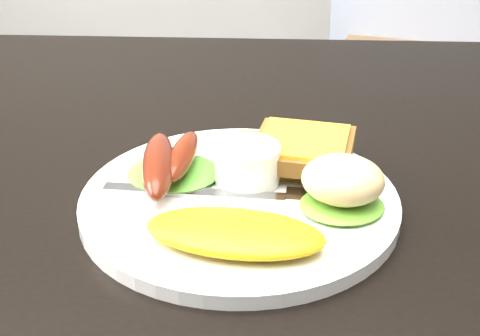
{
  "coord_description": "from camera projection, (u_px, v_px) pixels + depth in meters",
  "views": [
    {
      "loc": [
        -0.02,
        -0.55,
        1.04
      ],
      "look_at": [
        -0.05,
        -0.06,
        0.78
      ],
      "focal_mm": 50.0,
      "sensor_mm": 36.0,
      "label": 1
    }
  ],
  "objects": [
    {
      "name": "omelette",
      "position": [
        235.0,
        233.0,
        0.48
      ],
      "size": [
        0.14,
        0.08,
        0.02
      ],
      "primitive_type": "ellipsoid",
      "rotation": [
        0.0,
        0.0,
        -0.14
      ],
      "color": "gold",
      "rests_on": "plate"
    },
    {
      "name": "fork",
      "position": [
        194.0,
        193.0,
        0.55
      ],
      "size": [
        0.15,
        0.02,
        0.0
      ],
      "primitive_type": "cube",
      "rotation": [
        0.0,
        0.0,
        -0.07
      ],
      "color": "#ADAFB7",
      "rests_on": "plate"
    },
    {
      "name": "sausage_b",
      "position": [
        183.0,
        155.0,
        0.57
      ],
      "size": [
        0.03,
        0.09,
        0.02
      ],
      "primitive_type": "ellipsoid",
      "rotation": [
        0.0,
        0.0,
        -0.09
      ],
      "color": "maroon",
      "rests_on": "lettuce_left"
    },
    {
      "name": "sausage_a",
      "position": [
        158.0,
        165.0,
        0.55
      ],
      "size": [
        0.04,
        0.11,
        0.03
      ],
      "primitive_type": "ellipsoid",
      "rotation": [
        0.0,
        0.0,
        0.13
      ],
      "color": "#612312",
      "rests_on": "lettuce_left"
    },
    {
      "name": "plate",
      "position": [
        239.0,
        201.0,
        0.55
      ],
      "size": [
        0.26,
        0.26,
        0.01
      ],
      "primitive_type": "cylinder",
      "color": "white",
      "rests_on": "dining_table"
    },
    {
      "name": "lettuce_right",
      "position": [
        342.0,
        205.0,
        0.53
      ],
      "size": [
        0.08,
        0.07,
        0.01
      ],
      "primitive_type": "ellipsoid",
      "rotation": [
        0.0,
        0.0,
        0.16
      ],
      "color": "#4FA325",
      "rests_on": "plate"
    },
    {
      "name": "dining_table",
      "position": [
        293.0,
        187.0,
        0.63
      ],
      "size": [
        1.2,
        0.8,
        0.04
      ],
      "primitive_type": "cube",
      "color": "black",
      "rests_on": "ground"
    },
    {
      "name": "lettuce_left",
      "position": [
        174.0,
        172.0,
        0.58
      ],
      "size": [
        0.08,
        0.08,
        0.01
      ],
      "primitive_type": "ellipsoid",
      "rotation": [
        0.0,
        0.0,
        0.03
      ],
      "color": "#51A526",
      "rests_on": "plate"
    },
    {
      "name": "toast_b",
      "position": [
        303.0,
        149.0,
        0.58
      ],
      "size": [
        0.1,
        0.1,
        0.01
      ],
      "primitive_type": "cube",
      "rotation": [
        0.0,
        0.0,
        -0.18
      ],
      "color": "brown",
      "rests_on": "toast_a"
    },
    {
      "name": "toast_a",
      "position": [
        277.0,
        156.0,
        0.6
      ],
      "size": [
        0.08,
        0.08,
        0.01
      ],
      "primitive_type": "cube",
      "rotation": [
        0.0,
        0.0,
        0.06
      ],
      "color": "olive",
      "rests_on": "plate"
    },
    {
      "name": "potato_salad",
      "position": [
        343.0,
        179.0,
        0.52
      ],
      "size": [
        0.08,
        0.08,
        0.04
      ],
      "primitive_type": "ellipsoid",
      "rotation": [
        0.0,
        0.0,
        -0.23
      ],
      "color": "beige",
      "rests_on": "lettuce_right"
    },
    {
      "name": "person",
      "position": [
        198.0,
        14.0,
        1.23
      ],
      "size": [
        0.57,
        0.43,
        1.43
      ],
      "primitive_type": "imported",
      "rotation": [
        0.0,
        0.0,
        2.95
      ],
      "color": "#1D4E8A",
      "rests_on": "ground"
    },
    {
      "name": "ramekin",
      "position": [
        247.0,
        164.0,
        0.56
      ],
      "size": [
        0.07,
        0.07,
        0.03
      ],
      "primitive_type": "cylinder",
      "rotation": [
        0.0,
        0.0,
        -0.26
      ],
      "color": "white",
      "rests_on": "plate"
    },
    {
      "name": "dining_chair",
      "position": [
        428.0,
        74.0,
        1.71
      ],
      "size": [
        0.58,
        0.58,
        0.06
      ],
      "primitive_type": "cube",
      "rotation": [
        0.0,
        0.0,
        -0.26
      ],
      "color": "#9D704B",
      "rests_on": "ground"
    }
  ]
}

